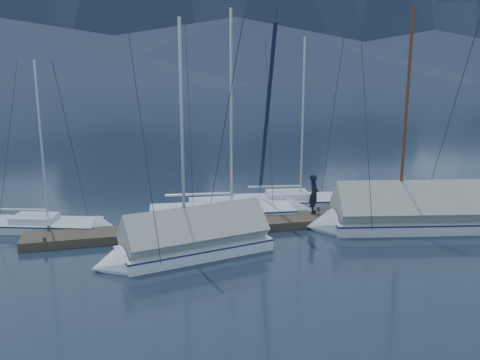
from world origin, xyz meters
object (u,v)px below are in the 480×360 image
Objects in this scene: sailboat_open_left at (58,227)px; sailboat_covered_far at (182,245)px; sailboat_covered_near at (395,217)px; person at (314,194)px; sailboat_open_right at (310,202)px; sailboat_open_mid at (243,213)px.

sailboat_open_left is 6.58m from sailboat_covered_far.
sailboat_covered_far is at bearing -173.57° from sailboat_covered_near.
sailboat_covered_far is (-9.58, -1.08, -0.05)m from sailboat_covered_near.
sailboat_covered_far is 7.33m from person.
sailboat_open_right is at bearing 36.94° from sailboat_covered_far.
sailboat_open_right is 5.00m from sailboat_covered_near.
sailboat_open_left is at bearing 105.13° from person.
sailboat_open_right is at bearing 15.96° from sailboat_open_mid.
person is (-0.81, -2.43, 1.09)m from sailboat_open_right.
sailboat_open_left is 8.35m from sailboat_open_mid.
sailboat_covered_far is (4.80, -4.49, 0.32)m from sailboat_open_left.
sailboat_open_right is 2.78m from person.
sailboat_open_right is (3.84, 1.10, -0.02)m from sailboat_open_mid.
sailboat_open_mid is (8.35, -0.03, 0.04)m from sailboat_open_left.
sailboat_covered_near is 9.64m from sailboat_covered_far.
sailboat_open_right is 9.25m from sailboat_covered_far.
person is at bearing -23.68° from sailboat_open_mid.
sailboat_covered_near is 3.71m from person.
sailboat_covered_far is 5.22× the size of person.
sailboat_covered_far is (-7.39, -5.56, 0.30)m from sailboat_open_right.
sailboat_covered_near is (14.38, -3.41, 0.38)m from sailboat_open_left.
sailboat_covered_near reaches higher than sailboat_covered_far.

